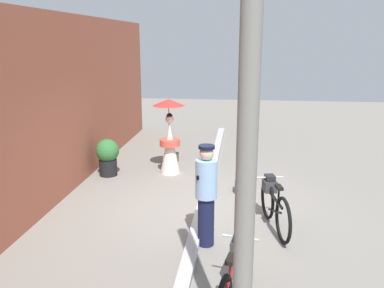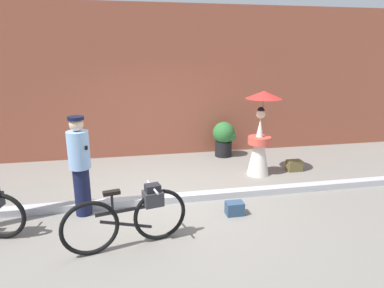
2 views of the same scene
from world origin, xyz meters
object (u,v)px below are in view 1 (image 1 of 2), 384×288
Objects in this scene: bicycle_near_officer at (234,273)px; person_with_parasol at (170,137)px; backpack_spare at (174,158)px; utility_pole at (247,138)px; bicycle_far_side at (274,203)px; person_officer at (206,193)px; potted_plant_by_door at (108,155)px; backpack_on_pavement at (240,187)px.

bicycle_near_officer is 5.31m from person_with_parasol.
utility_pole is at bearing -165.60° from backpack_spare.
person_officer reaches higher than bicycle_far_side.
utility_pole reaches higher than person_with_parasol.
bicycle_near_officer is 1.03× the size of person_officer.
potted_plant_by_door is 3.26m from backpack_on_pavement.
utility_pole is (-6.18, -1.77, 1.50)m from person_with_parasol.
person_with_parasol is at bearing 57.26° from backpack_on_pavement.
bicycle_near_officer is 2.31m from utility_pole.
bicycle_far_side is at bearing -160.44° from backpack_on_pavement.
bicycle_far_side is 4.46m from potted_plant_by_door.
potted_plant_by_door reaches higher than backpack_spare.
person_with_parasol is (3.54, 1.20, 0.03)m from person_officer.
potted_plant_by_door is at bearing 39.66° from person_officer.
person_officer is 5.03× the size of backpack_spare.
bicycle_near_officer reaches higher than backpack_on_pavement.
backpack_spare is (5.89, 1.73, -0.28)m from bicycle_near_officer.
person_with_parasol is at bearing -177.13° from backpack_spare.
backpack_on_pavement is at bearing 19.56° from bicycle_far_side.
backpack_spare is 0.07× the size of utility_pole.
bicycle_near_officer is at bearing 4.12° from utility_pole.
person_with_parasol is 6.60m from utility_pole.
utility_pole reaches higher than backpack_on_pavement.
utility_pole is at bearing -167.90° from person_officer.
bicycle_near_officer is at bearing 164.34° from bicycle_far_side.
utility_pole is (-7.06, -1.81, 2.27)m from backpack_spare.
utility_pole is (-5.08, -0.05, 2.29)m from backpack_on_pavement.
person_officer is 4.65m from backpack_spare.
backpack_spare is at bearing 14.40° from utility_pole.
person_with_parasol reaches higher than backpack_on_pavement.
potted_plant_by_door is 6.92m from utility_pole.
utility_pole reaches higher than person_officer.
bicycle_far_side is 1.81m from backpack_on_pavement.
bicycle_far_side is at bearing -55.45° from person_officer.
bicycle_far_side is 5.19× the size of backpack_spare.
bicycle_near_officer is at bearing 179.57° from backpack_on_pavement.
potted_plant_by_door is (4.65, 3.12, 0.08)m from bicycle_near_officer.
person_officer is 2.60m from backpack_on_pavement.
person_officer is 0.34× the size of utility_pole.
person_officer reaches higher than backpack_on_pavement.
person_officer is 1.84× the size of potted_plant_by_door.
backpack_on_pavement is at bearing 0.62° from utility_pole.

